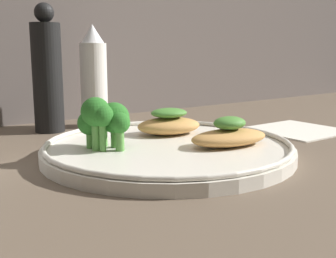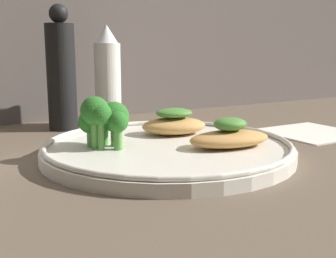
{
  "view_description": "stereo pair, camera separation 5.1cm",
  "coord_description": "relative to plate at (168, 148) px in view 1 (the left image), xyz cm",
  "views": [
    {
      "loc": [
        -29.43,
        -40.41,
        12.82
      ],
      "look_at": [
        0.0,
        0.0,
        3.4
      ],
      "focal_mm": 45.0,
      "sensor_mm": 36.0,
      "label": 1
    },
    {
      "loc": [
        -25.17,
        -43.19,
        12.82
      ],
      "look_at": [
        0.0,
        0.0,
        3.4
      ],
      "focal_mm": 45.0,
      "sensor_mm": 36.0,
      "label": 2
    }
  ],
  "objects": [
    {
      "name": "ground_plane",
      "position": [
        0.0,
        0.0,
        -1.49
      ],
      "size": [
        180.0,
        180.0,
        1.0
      ],
      "primitive_type": "cube",
      "color": "brown"
    },
    {
      "name": "broccoli_bunch",
      "position": [
        -7.07,
        2.97,
        3.99
      ],
      "size": [
        5.95,
        6.28,
        6.18
      ],
      "color": "#569942",
      "rests_on": "plate"
    },
    {
      "name": "grilled_meat_front",
      "position": [
        5.81,
        -4.59,
        1.71
      ],
      "size": [
        10.89,
        6.78,
        3.58
      ],
      "color": "tan",
      "rests_on": "plate"
    },
    {
      "name": "grilled_meat_middle",
      "position": [
        4.15,
        5.48,
        1.88
      ],
      "size": [
        10.05,
        7.9,
        3.6
      ],
      "color": "tan",
      "rests_on": "plate"
    },
    {
      "name": "napkin",
      "position": [
        26.7,
        1.17,
        -0.79
      ],
      "size": [
        13.19,
        13.19,
        0.4
      ],
      "color": "silver",
      "rests_on": "ground_plane"
    },
    {
      "name": "plate",
      "position": [
        0.0,
        0.0,
        0.0
      ],
      "size": [
        30.42,
        30.42,
        2.0
      ],
      "color": "silver",
      "rests_on": "ground_plane"
    },
    {
      "name": "pepper_grinder",
      "position": [
        -5.79,
        24.04,
        8.15
      ],
      "size": [
        4.61,
        4.61,
        19.9
      ],
      "color": "black",
      "rests_on": "ground_plane"
    },
    {
      "name": "sauce_bottle",
      "position": [
        2.14,
        24.04,
        7.13
      ],
      "size": [
        4.45,
        4.45,
        16.97
      ],
      "color": "white",
      "rests_on": "ground_plane"
    }
  ]
}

